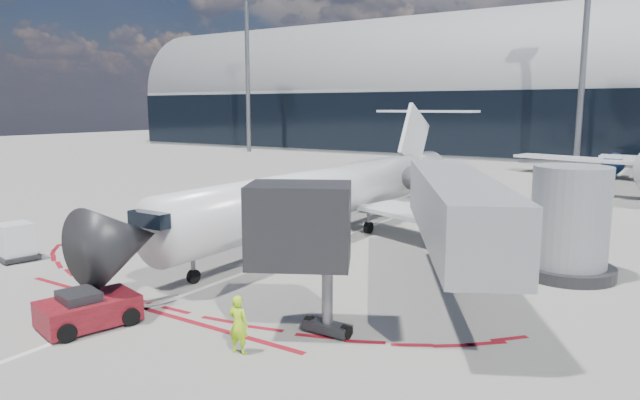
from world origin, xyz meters
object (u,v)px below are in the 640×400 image
Objects in this scene: pushback_tug at (88,310)px; uld_container at (15,242)px; regional_jet at (333,191)px; ramp_worker at (238,324)px.

uld_container reaches higher than pushback_tug.
pushback_tug is at bearing -6.94° from uld_container.
regional_jet reaches higher than ramp_worker.
ramp_worker is (5.66, 1.11, 0.34)m from pushback_tug.
ramp_worker is at bearing -68.13° from regional_jet.
regional_jet is 16.38m from uld_container.
pushback_tug is 2.28× the size of uld_container.
ramp_worker is at bearing 25.48° from pushback_tug.
uld_container is (-9.89, -12.95, -1.65)m from regional_jet.
uld_container is (-15.98, 2.22, -0.02)m from ramp_worker.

